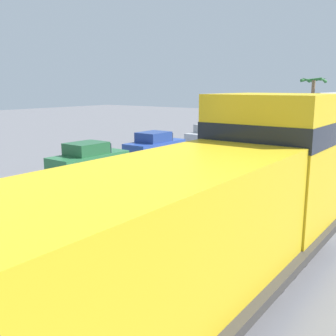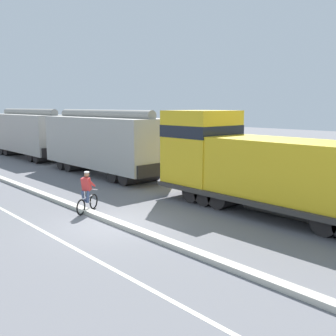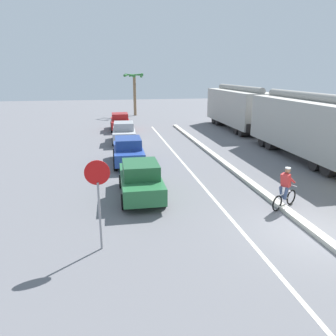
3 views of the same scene
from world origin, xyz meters
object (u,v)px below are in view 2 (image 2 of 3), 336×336
(locomotive, at_px, (264,170))
(cyclist, at_px, (87,193))
(hopper_car_middle, at_px, (29,133))
(hopper_car_lead, at_px, (103,143))

(locomotive, bearing_deg, cyclist, 138.38)
(hopper_car_middle, bearing_deg, locomotive, -90.00)
(locomotive, relative_size, hopper_car_middle, 1.10)
(cyclist, bearing_deg, locomotive, -41.62)
(hopper_car_lead, distance_m, cyclist, 9.20)
(hopper_car_middle, height_order, cyclist, hopper_car_middle)
(hopper_car_lead, height_order, cyclist, hopper_car_lead)
(locomotive, height_order, hopper_car_lead, locomotive)
(hopper_car_lead, bearing_deg, cyclist, -127.12)
(hopper_car_middle, distance_m, cyclist, 19.69)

